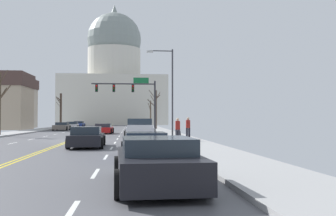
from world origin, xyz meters
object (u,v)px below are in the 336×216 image
at_px(pickup_truck_near_02, 140,131).
at_px(pedestrian_00, 188,127).
at_px(sedan_oncoming_00, 62,126).
at_px(sedan_near_00, 104,129).
at_px(pedestrian_01, 178,128).
at_px(street_lamp_right, 169,84).
at_px(sedan_near_01, 139,130).
at_px(sedan_near_05, 157,163).
at_px(sedan_near_03, 87,138).
at_px(sedan_oncoming_01, 72,125).
at_px(bicycle_parked, 179,135).
at_px(sedan_oncoming_02, 79,124).
at_px(signal_gantry, 132,92).
at_px(sedan_near_04, 145,146).

bearing_deg(pickup_truck_near_02, pedestrian_00, -8.56).
xyz_separation_m(sedan_oncoming_00, pedestrian_00, (14.44, -27.89, 0.50)).
height_order(sedan_near_00, sedan_oncoming_00, sedan_oncoming_00).
xyz_separation_m(pedestrian_00, pedestrian_01, (-1.14, -2.71, -0.03)).
bearing_deg(street_lamp_right, pedestrian_00, -69.88).
relative_size(sedan_near_01, pedestrian_00, 2.76).
height_order(sedan_near_00, sedan_near_01, sedan_near_01).
bearing_deg(sedan_near_05, pedestrian_00, 79.50).
height_order(street_lamp_right, sedan_near_05, street_lamp_right).
xyz_separation_m(sedan_near_00, sedan_near_03, (0.45, -21.11, 0.04)).
bearing_deg(sedan_oncoming_01, bicycle_parked, -70.84).
distance_m(sedan_near_00, sedan_near_01, 8.40).
bearing_deg(sedan_near_01, sedan_oncoming_00, 116.88).
xyz_separation_m(sedan_near_01, sedan_oncoming_01, (-10.52, 29.66, -0.02)).
xyz_separation_m(sedan_oncoming_01, sedan_oncoming_02, (-0.11, 9.61, 0.01)).
xyz_separation_m(signal_gantry, sedan_near_00, (-3.19, -4.07, -4.40)).
xyz_separation_m(street_lamp_right, sedan_oncoming_01, (-13.01, 33.06, -4.10)).
distance_m(signal_gantry, street_lamp_right, 15.28).
relative_size(sedan_near_05, sedan_oncoming_02, 1.07).
relative_size(signal_gantry, pickup_truck_near_02, 1.51).
distance_m(sedan_near_04, pedestrian_00, 14.18).
height_order(signal_gantry, pickup_truck_near_02, signal_gantry).
relative_size(sedan_near_03, sedan_near_04, 1.00).
xyz_separation_m(signal_gantry, pickup_truck_near_02, (0.55, -17.65, -4.18)).
xyz_separation_m(sedan_oncoming_02, bicycle_parked, (13.37, -47.78, -0.08)).
distance_m(signal_gantry, sedan_near_05, 39.26).
distance_m(sedan_near_04, sedan_oncoming_00, 42.85).
bearing_deg(sedan_oncoming_00, signal_gantry, -43.71).
height_order(signal_gantry, pedestrian_00, signal_gantry).
bearing_deg(pedestrian_01, sedan_near_01, 105.17).
bearing_deg(sedan_near_05, signal_gantry, 90.69).
relative_size(sedan_near_01, sedan_near_05, 0.97).
relative_size(pickup_truck_near_02, sedan_oncoming_00, 1.13).
bearing_deg(pedestrian_00, sedan_near_04, -105.86).
height_order(sedan_oncoming_00, pedestrian_01, pedestrian_01).
height_order(pickup_truck_near_02, pedestrian_00, pedestrian_00).
xyz_separation_m(sedan_oncoming_02, pedestrian_00, (14.32, -45.94, 0.49)).
distance_m(street_lamp_right, sedan_near_05, 24.55).
bearing_deg(pedestrian_00, pedestrian_01, -112.89).
height_order(signal_gantry, sedan_near_01, signal_gantry).
distance_m(pickup_truck_near_02, sedan_near_03, 8.22).
distance_m(sedan_near_00, pickup_truck_near_02, 14.09).
relative_size(sedan_near_01, bicycle_parked, 2.60).
relative_size(pickup_truck_near_02, pedestrian_01, 3.27).
bearing_deg(signal_gantry, sedan_oncoming_00, 136.29).
xyz_separation_m(pickup_truck_near_02, sedan_oncoming_00, (-10.67, 27.32, -0.19)).
height_order(sedan_near_01, sedan_near_05, sedan_near_05).
height_order(sedan_oncoming_00, sedan_oncoming_01, sedan_oncoming_01).
height_order(sedan_near_01, pickup_truck_near_02, pickup_truck_near_02).
xyz_separation_m(pickup_truck_near_02, bicycle_parked, (2.83, -2.41, -0.27)).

